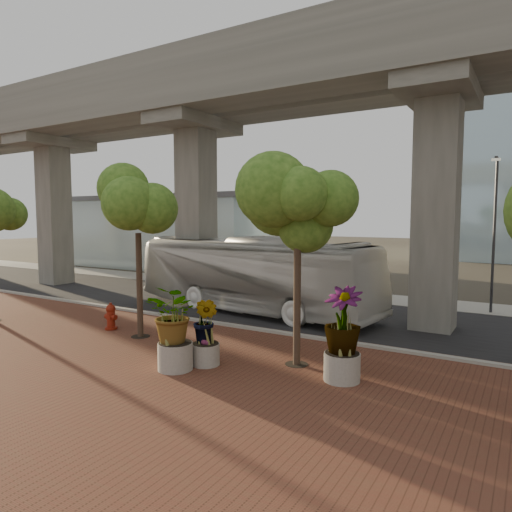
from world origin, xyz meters
The scene contains 16 objects.
ground centered at (0.00, 0.00, 0.00)m, with size 160.00×160.00×0.00m, color #383228.
brick_plaza centered at (0.00, -8.00, 0.03)m, with size 70.00×13.00×0.06m, color brown.
asphalt_road centered at (0.00, 2.00, 0.02)m, with size 90.00×8.00×0.04m, color black.
curb_strip centered at (0.00, -2.00, 0.08)m, with size 70.00×0.25×0.16m, color #9D9B92.
far_sidewalk centered at (0.00, 7.50, 0.03)m, with size 90.00×3.00×0.06m, color #9D9B92.
transit_viaduct centered at (0.00, 2.00, 7.29)m, with size 72.00×5.60×12.40m.
station_pavilion centered at (-20.00, 16.00, 3.22)m, with size 23.00×13.00×6.30m.
transit_bus centered at (-2.02, 1.14, 1.78)m, with size 2.99×12.74×3.55m, color silver.
fire_hydrant centered at (-4.87, -4.87, 0.57)m, with size 0.53×0.48×1.06m.
planter_front centered at (0.50, -7.18, 1.58)m, with size 2.27×2.27×2.50m.
planter_right centered at (5.00, -5.53, 1.63)m, with size 2.42×2.42×2.59m.
planter_left centered at (1.00, -6.38, 1.30)m, with size 1.86×1.86×2.05m.
street_tree_near_west centered at (-3.07, -5.06, 4.85)m, with size 3.23×3.23×6.28m.
street_tree_near_east centered at (3.34, -4.93, 4.57)m, with size 3.39×3.39×6.08m.
streetlamp_west centered at (-7.56, 5.67, 4.63)m, with size 0.39×1.15×7.92m.
streetlamp_east centered at (7.78, 6.47, 4.17)m, with size 0.35×1.03×7.13m.
Camera 1 is at (9.26, -17.10, 4.54)m, focal length 32.00 mm.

